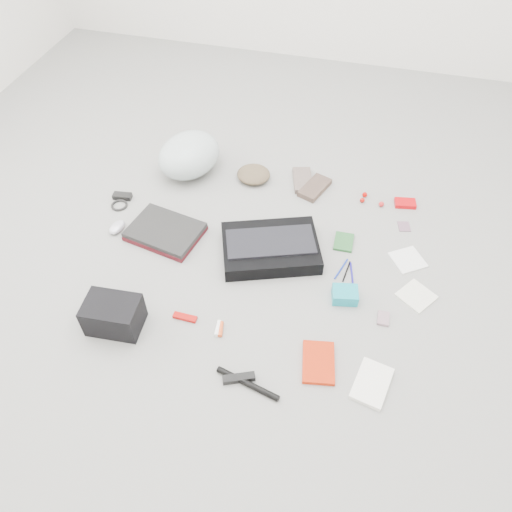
% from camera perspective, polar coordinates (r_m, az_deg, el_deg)
% --- Properties ---
extents(ground_plane, '(4.00, 4.00, 0.00)m').
position_cam_1_polar(ground_plane, '(2.28, 0.00, -0.84)').
color(ground_plane, gray).
extents(messenger_bag, '(0.52, 0.44, 0.07)m').
position_cam_1_polar(messenger_bag, '(2.29, 1.66, 0.93)').
color(messenger_bag, black).
rests_on(messenger_bag, ground_plane).
extents(bag_flap, '(0.44, 0.31, 0.01)m').
position_cam_1_polar(bag_flap, '(2.26, 1.68, 1.65)').
color(bag_flap, black).
rests_on(bag_flap, messenger_bag).
extents(laptop_sleeve, '(0.37, 0.31, 0.02)m').
position_cam_1_polar(laptop_sleeve, '(2.43, -10.29, 2.59)').
color(laptop_sleeve, '#501218').
rests_on(laptop_sleeve, ground_plane).
extents(laptop, '(0.37, 0.30, 0.02)m').
position_cam_1_polar(laptop, '(2.41, -10.36, 2.96)').
color(laptop, black).
rests_on(laptop, laptop_sleeve).
extents(bike_helmet, '(0.41, 0.45, 0.22)m').
position_cam_1_polar(bike_helmet, '(2.72, -7.66, 11.37)').
color(bike_helmet, silver).
rests_on(bike_helmet, ground_plane).
extents(beanie, '(0.18, 0.17, 0.06)m').
position_cam_1_polar(beanie, '(2.69, -0.28, 9.32)').
color(beanie, brown).
rests_on(beanie, ground_plane).
extents(mitten_left, '(0.14, 0.21, 0.03)m').
position_cam_1_polar(mitten_left, '(2.69, 5.35, 8.61)').
color(mitten_left, '#685851').
rests_on(mitten_left, ground_plane).
extents(mitten_right, '(0.16, 0.22, 0.03)m').
position_cam_1_polar(mitten_right, '(2.65, 6.73, 7.76)').
color(mitten_right, brown).
rests_on(mitten_right, ground_plane).
extents(power_brick, '(0.10, 0.06, 0.03)m').
position_cam_1_polar(power_brick, '(2.67, -15.03, 6.62)').
color(power_brick, black).
rests_on(power_brick, ground_plane).
extents(cable_coil, '(0.10, 0.10, 0.01)m').
position_cam_1_polar(cable_coil, '(2.63, -15.36, 5.62)').
color(cable_coil, black).
rests_on(cable_coil, ground_plane).
extents(mouse, '(0.08, 0.11, 0.04)m').
position_cam_1_polar(mouse, '(2.50, -15.60, 3.20)').
color(mouse, silver).
rests_on(mouse, ground_plane).
extents(camera_bag, '(0.23, 0.17, 0.14)m').
position_cam_1_polar(camera_bag, '(2.09, -15.97, -6.49)').
color(camera_bag, black).
rests_on(camera_bag, ground_plane).
extents(multitool, '(0.10, 0.03, 0.02)m').
position_cam_1_polar(multitool, '(2.10, -8.12, -6.95)').
color(multitool, '#A10A06').
rests_on(multitool, ground_plane).
extents(toiletry_tube_white, '(0.03, 0.07, 0.02)m').
position_cam_1_polar(toiletry_tube_white, '(2.06, -4.37, -8.24)').
color(toiletry_tube_white, white).
rests_on(toiletry_tube_white, ground_plane).
extents(toiletry_tube_orange, '(0.03, 0.07, 0.02)m').
position_cam_1_polar(toiletry_tube_orange, '(2.05, -4.06, -8.32)').
color(toiletry_tube_orange, '#DA4D1E').
rests_on(toiletry_tube_orange, ground_plane).
extents(u_lock, '(0.12, 0.08, 0.02)m').
position_cam_1_polar(u_lock, '(1.93, -1.97, -13.77)').
color(u_lock, black).
rests_on(u_lock, ground_plane).
extents(bike_pump, '(0.26, 0.08, 0.02)m').
position_cam_1_polar(bike_pump, '(1.92, -0.95, -14.38)').
color(bike_pump, black).
rests_on(bike_pump, ground_plane).
extents(book_red, '(0.15, 0.20, 0.02)m').
position_cam_1_polar(book_red, '(1.98, 7.15, -11.98)').
color(book_red, red).
rests_on(book_red, ground_plane).
extents(book_white, '(0.16, 0.20, 0.02)m').
position_cam_1_polar(book_white, '(1.97, 13.09, -13.99)').
color(book_white, white).
rests_on(book_white, ground_plane).
extents(notepad, '(0.09, 0.12, 0.01)m').
position_cam_1_polar(notepad, '(2.39, 9.99, 1.60)').
color(notepad, '#255A2A').
rests_on(notepad, ground_plane).
extents(pen_blue, '(0.05, 0.13, 0.01)m').
position_cam_1_polar(pen_blue, '(2.28, 9.70, -1.46)').
color(pen_blue, '#11299B').
rests_on(pen_blue, ground_plane).
extents(pen_black, '(0.02, 0.12, 0.01)m').
position_cam_1_polar(pen_black, '(2.28, 10.30, -1.74)').
color(pen_black, black).
rests_on(pen_black, ground_plane).
extents(pen_navy, '(0.04, 0.15, 0.01)m').
position_cam_1_polar(pen_navy, '(2.26, 10.91, -2.20)').
color(pen_navy, navy).
rests_on(pen_navy, ground_plane).
extents(accordion_wallet, '(0.12, 0.11, 0.05)m').
position_cam_1_polar(accordion_wallet, '(2.16, 10.12, -4.39)').
color(accordion_wallet, '#159AAF').
rests_on(accordion_wallet, ground_plane).
extents(card_deck, '(0.05, 0.07, 0.01)m').
position_cam_1_polar(card_deck, '(2.15, 14.34, -6.93)').
color(card_deck, gray).
rests_on(card_deck, ground_plane).
extents(napkin_top, '(0.19, 0.19, 0.01)m').
position_cam_1_polar(napkin_top, '(2.39, 16.95, -0.43)').
color(napkin_top, white).
rests_on(napkin_top, ground_plane).
extents(napkin_bottom, '(0.19, 0.19, 0.01)m').
position_cam_1_polar(napkin_bottom, '(2.26, 17.85, -4.36)').
color(napkin_bottom, silver).
rests_on(napkin_bottom, ground_plane).
extents(lollipop_a, '(0.03, 0.03, 0.02)m').
position_cam_1_polar(lollipop_a, '(2.62, 12.06, 6.25)').
color(lollipop_a, '#AD0D06').
rests_on(lollipop_a, ground_plane).
extents(lollipop_b, '(0.03, 0.03, 0.03)m').
position_cam_1_polar(lollipop_b, '(2.65, 12.33, 6.86)').
color(lollipop_b, '#B50300').
rests_on(lollipop_b, ground_plane).
extents(lollipop_c, '(0.04, 0.04, 0.03)m').
position_cam_1_polar(lollipop_c, '(2.61, 14.13, 5.77)').
color(lollipop_c, red).
rests_on(lollipop_c, ground_plane).
extents(altoids_tin, '(0.11, 0.08, 0.02)m').
position_cam_1_polar(altoids_tin, '(2.66, 16.68, 5.80)').
color(altoids_tin, red).
rests_on(altoids_tin, ground_plane).
extents(stamp_sheet, '(0.07, 0.08, 0.00)m').
position_cam_1_polar(stamp_sheet, '(2.54, 16.56, 3.25)').
color(stamp_sheet, slate).
rests_on(stamp_sheet, ground_plane).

